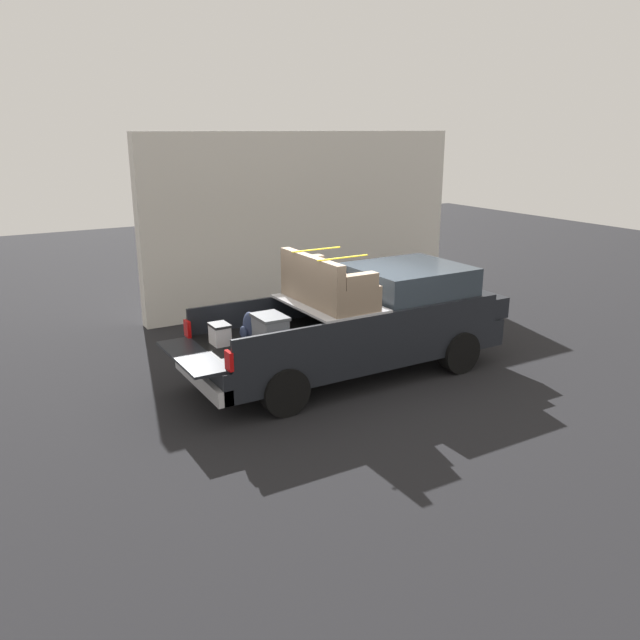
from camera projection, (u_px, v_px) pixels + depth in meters
ground_plane at (349, 374)px, 11.34m from camera, size 40.00×40.00×0.00m
pickup_truck at (367, 321)px, 11.24m from camera, size 6.05×2.06×2.23m
building_facade at (306, 220)px, 15.41m from camera, size 8.17×0.36×4.14m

